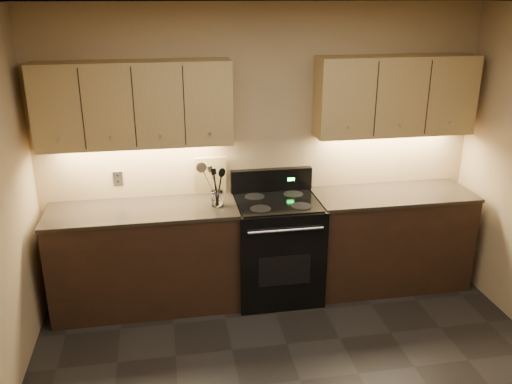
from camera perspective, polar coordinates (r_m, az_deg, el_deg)
The scene contains 14 objects.
ceiling at distance 2.83m, azimuth 8.64°, elevation 18.74°, with size 4.00×4.00×0.00m, color silver.
wall_back at distance 4.96m, azimuth 0.64°, elevation 4.29°, with size 4.00×0.04×2.60m, color tan.
counter_left at distance 4.91m, azimuth -11.55°, elevation -6.79°, with size 1.62×0.62×0.93m.
counter_right at distance 5.32m, azimuth 13.86°, elevation -4.78°, with size 1.46×0.62×0.93m.
stove at distance 4.98m, azimuth 2.19°, elevation -5.80°, with size 0.76×0.68×1.14m.
upper_cab_left at distance 4.62m, azimuth -12.68°, elevation 9.00°, with size 1.60×0.30×0.70m, color tan.
upper_cab_right at distance 5.05m, azimuth 14.46°, elevation 9.79°, with size 1.44×0.30×0.70m, color tan.
outlet_plate at distance 4.94m, azimuth -14.33°, elevation 1.41°, with size 0.09×0.01×0.12m, color #B2B5BA.
utensil_crock at distance 4.68m, azimuth -4.10°, elevation -0.72°, with size 0.11×0.11×0.13m.
cutting_board at distance 4.92m, azimuth -4.80°, elevation 1.75°, with size 0.28×0.02×0.36m, color tan.
black_spoon at distance 4.65m, azimuth -4.21°, elevation 0.80°, with size 0.06×0.06×0.35m, color black, non-canonical shape.
black_turner at distance 4.62m, azimuth -4.11°, elevation 0.57°, with size 0.08×0.08×0.33m, color black, non-canonical shape.
steel_spatula at distance 4.65m, azimuth -3.68°, elevation 0.89°, with size 0.08×0.08×0.36m, color silver, non-canonical shape.
steel_skimmer at distance 4.64m, azimuth -3.91°, elevation 0.94°, with size 0.09×0.09×0.38m, color silver, non-canonical shape.
Camera 1 is at (-0.88, -2.68, 2.66)m, focal length 38.00 mm.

